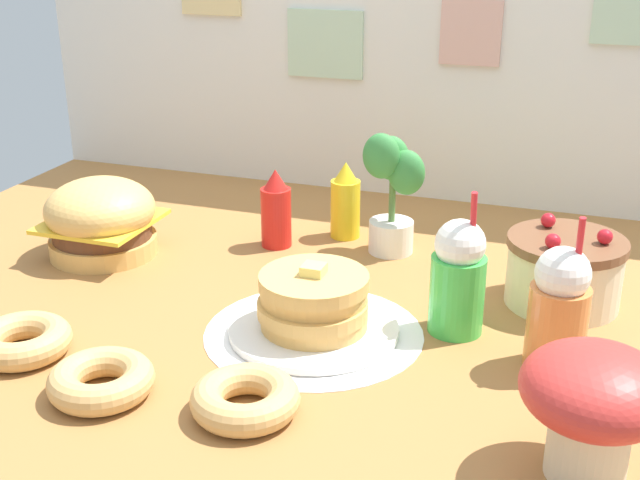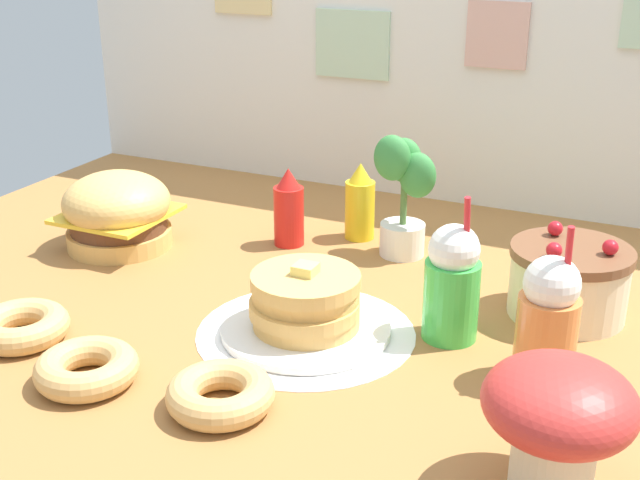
{
  "view_description": "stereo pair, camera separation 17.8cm",
  "coord_description": "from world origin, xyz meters",
  "px_view_note": "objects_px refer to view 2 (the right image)",
  "views": [
    {
      "loc": [
        0.62,
        -1.56,
        0.87
      ],
      "look_at": [
        0.04,
        0.13,
        0.15
      ],
      "focal_mm": 46.42,
      "sensor_mm": 36.0,
      "label": 1
    },
    {
      "loc": [
        0.79,
        -1.49,
        0.87
      ],
      "look_at": [
        0.04,
        0.13,
        0.15
      ],
      "focal_mm": 46.42,
      "sensor_mm": 36.0,
      "label": 2
    }
  ],
  "objects_px": {
    "donut_pink_glaze": "(21,326)",
    "mushroom_stool": "(558,415)",
    "pancake_stack": "(306,307)",
    "orange_float_cup": "(548,320)",
    "ketchup_bottle": "(289,210)",
    "donut_vanilla": "(220,393)",
    "burger": "(118,212)",
    "layer_cake": "(569,281)",
    "cream_soda_cup": "(452,283)",
    "mustard_bottle": "(360,204)",
    "potted_plant": "(404,191)",
    "donut_chocolate": "(86,368)"
  },
  "relations": [
    {
      "from": "ketchup_bottle",
      "to": "potted_plant",
      "type": "relative_size",
      "value": 0.66
    },
    {
      "from": "layer_cake",
      "to": "cream_soda_cup",
      "type": "height_order",
      "value": "cream_soda_cup"
    },
    {
      "from": "burger",
      "to": "cream_soda_cup",
      "type": "distance_m",
      "value": 0.98
    },
    {
      "from": "mustard_bottle",
      "to": "donut_pink_glaze",
      "type": "bearing_deg",
      "value": -116.73
    },
    {
      "from": "cream_soda_cup",
      "to": "donut_chocolate",
      "type": "distance_m",
      "value": 0.77
    },
    {
      "from": "pancake_stack",
      "to": "donut_vanilla",
      "type": "bearing_deg",
      "value": -92.73
    },
    {
      "from": "burger",
      "to": "donut_pink_glaze",
      "type": "bearing_deg",
      "value": -74.8
    },
    {
      "from": "donut_chocolate",
      "to": "mushroom_stool",
      "type": "height_order",
      "value": "mushroom_stool"
    },
    {
      "from": "orange_float_cup",
      "to": "mushroom_stool",
      "type": "distance_m",
      "value": 0.35
    },
    {
      "from": "pancake_stack",
      "to": "mushroom_stool",
      "type": "bearing_deg",
      "value": -27.98
    },
    {
      "from": "burger",
      "to": "potted_plant",
      "type": "relative_size",
      "value": 0.87
    },
    {
      "from": "burger",
      "to": "orange_float_cup",
      "type": "bearing_deg",
      "value": -9.98
    },
    {
      "from": "donut_vanilla",
      "to": "orange_float_cup",
      "type": "bearing_deg",
      "value": 34.89
    },
    {
      "from": "ketchup_bottle",
      "to": "cream_soda_cup",
      "type": "height_order",
      "value": "cream_soda_cup"
    },
    {
      "from": "mushroom_stool",
      "to": "burger",
      "type": "bearing_deg",
      "value": 156.49
    },
    {
      "from": "ketchup_bottle",
      "to": "donut_chocolate",
      "type": "distance_m",
      "value": 0.82
    },
    {
      "from": "donut_chocolate",
      "to": "orange_float_cup",
      "type": "bearing_deg",
      "value": 26.07
    },
    {
      "from": "mustard_bottle",
      "to": "donut_chocolate",
      "type": "distance_m",
      "value": 0.96
    },
    {
      "from": "mustard_bottle",
      "to": "orange_float_cup",
      "type": "relative_size",
      "value": 0.67
    },
    {
      "from": "mustard_bottle",
      "to": "mushroom_stool",
      "type": "bearing_deg",
      "value": -51.98
    },
    {
      "from": "burger",
      "to": "mushroom_stool",
      "type": "bearing_deg",
      "value": -23.51
    },
    {
      "from": "mustard_bottle",
      "to": "orange_float_cup",
      "type": "bearing_deg",
      "value": -41.52
    },
    {
      "from": "ketchup_bottle",
      "to": "orange_float_cup",
      "type": "height_order",
      "value": "orange_float_cup"
    },
    {
      "from": "donut_vanilla",
      "to": "mushroom_stool",
      "type": "height_order",
      "value": "mushroom_stool"
    },
    {
      "from": "mustard_bottle",
      "to": "cream_soda_cup",
      "type": "height_order",
      "value": "cream_soda_cup"
    },
    {
      "from": "layer_cake",
      "to": "ketchup_bottle",
      "type": "xyz_separation_m",
      "value": [
        -0.77,
        0.12,
        0.02
      ]
    },
    {
      "from": "cream_soda_cup",
      "to": "donut_pink_glaze",
      "type": "relative_size",
      "value": 1.61
    },
    {
      "from": "ketchup_bottle",
      "to": "orange_float_cup",
      "type": "distance_m",
      "value": 0.88
    },
    {
      "from": "burger",
      "to": "cream_soda_cup",
      "type": "xyz_separation_m",
      "value": [
        0.98,
        -0.12,
        0.03
      ]
    },
    {
      "from": "orange_float_cup",
      "to": "ketchup_bottle",
      "type": "bearing_deg",
      "value": 151.64
    },
    {
      "from": "layer_cake",
      "to": "potted_plant",
      "type": "xyz_separation_m",
      "value": [
        -0.46,
        0.18,
        0.09
      ]
    },
    {
      "from": "mustard_bottle",
      "to": "orange_float_cup",
      "type": "xyz_separation_m",
      "value": [
        0.62,
        -0.55,
        0.03
      ]
    },
    {
      "from": "pancake_stack",
      "to": "donut_chocolate",
      "type": "bearing_deg",
      "value": -129.82
    },
    {
      "from": "burger",
      "to": "donut_chocolate",
      "type": "distance_m",
      "value": 0.72
    },
    {
      "from": "ketchup_bottle",
      "to": "donut_pink_glaze",
      "type": "xyz_separation_m",
      "value": [
        -0.28,
        -0.73,
        -0.07
      ]
    },
    {
      "from": "pancake_stack",
      "to": "layer_cake",
      "type": "bearing_deg",
      "value": 33.85
    },
    {
      "from": "burger",
      "to": "donut_pink_glaze",
      "type": "height_order",
      "value": "burger"
    },
    {
      "from": "ketchup_bottle",
      "to": "mushroom_stool",
      "type": "height_order",
      "value": "mushroom_stool"
    },
    {
      "from": "ketchup_bottle",
      "to": "donut_vanilla",
      "type": "bearing_deg",
      "value": -72.0
    },
    {
      "from": "burger",
      "to": "pancake_stack",
      "type": "height_order",
      "value": "burger"
    },
    {
      "from": "orange_float_cup",
      "to": "donut_vanilla",
      "type": "xyz_separation_m",
      "value": [
        -0.52,
        -0.36,
        -0.1
      ]
    },
    {
      "from": "pancake_stack",
      "to": "orange_float_cup",
      "type": "relative_size",
      "value": 1.13
    },
    {
      "from": "cream_soda_cup",
      "to": "donut_pink_glaze",
      "type": "xyz_separation_m",
      "value": [
        -0.83,
        -0.4,
        -0.1
      ]
    },
    {
      "from": "cream_soda_cup",
      "to": "potted_plant",
      "type": "relative_size",
      "value": 0.98
    },
    {
      "from": "donut_vanilla",
      "to": "ketchup_bottle",
      "type": "bearing_deg",
      "value": 108.0
    },
    {
      "from": "layer_cake",
      "to": "potted_plant",
      "type": "relative_size",
      "value": 0.82
    },
    {
      "from": "donut_pink_glaze",
      "to": "mushroom_stool",
      "type": "distance_m",
      "value": 1.13
    },
    {
      "from": "cream_soda_cup",
      "to": "potted_plant",
      "type": "bearing_deg",
      "value": 122.46
    },
    {
      "from": "burger",
      "to": "layer_cake",
      "type": "bearing_deg",
      "value": 4.47
    },
    {
      "from": "mustard_bottle",
      "to": "potted_plant",
      "type": "xyz_separation_m",
      "value": [
        0.15,
        -0.07,
        0.08
      ]
    }
  ]
}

